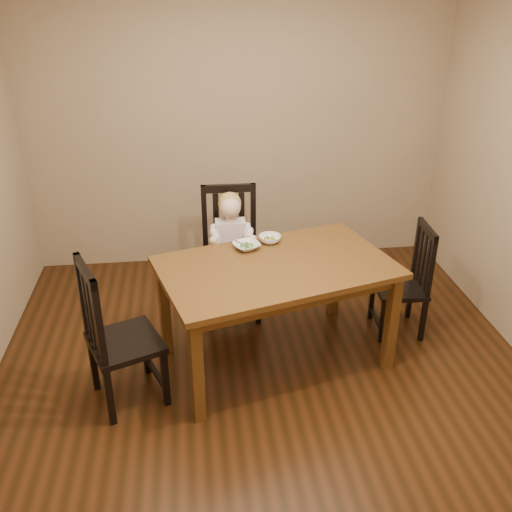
{
  "coord_description": "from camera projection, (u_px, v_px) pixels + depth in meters",
  "views": [
    {
      "loc": [
        -0.48,
        -3.35,
        2.68
      ],
      "look_at": [
        -0.04,
        0.25,
        0.87
      ],
      "focal_mm": 40.0,
      "sensor_mm": 36.0,
      "label": 1
    }
  ],
  "objects": [
    {
      "name": "room",
      "position": [
        267.0,
        205.0,
        3.62
      ],
      "size": [
        4.01,
        4.01,
        2.71
      ],
      "color": "#3F200D",
      "rests_on": "ground"
    },
    {
      "name": "dining_table",
      "position": [
        276.0,
        276.0,
        4.09
      ],
      "size": [
        1.84,
        1.38,
        0.82
      ],
      "rotation": [
        0.0,
        0.0,
        0.27
      ],
      "color": "#4D2D12",
      "rests_on": "room"
    },
    {
      "name": "chair_child",
      "position": [
        231.0,
        255.0,
        4.83
      ],
      "size": [
        0.48,
        0.46,
        1.11
      ],
      "rotation": [
        0.0,
        0.0,
        3.13
      ],
      "color": "black",
      "rests_on": "room"
    },
    {
      "name": "chair_left",
      "position": [
        116.0,
        337.0,
        3.77
      ],
      "size": [
        0.59,
        0.6,
        1.08
      ],
      "rotation": [
        0.0,
        0.0,
        -1.19
      ],
      "color": "black",
      "rests_on": "room"
    },
    {
      "name": "chair_right",
      "position": [
        406.0,
        282.0,
        4.58
      ],
      "size": [
        0.41,
        0.42,
        0.93
      ],
      "rotation": [
        0.0,
        0.0,
        1.51
      ],
      "color": "black",
      "rests_on": "room"
    },
    {
      "name": "toddler",
      "position": [
        231.0,
        242.0,
        4.72
      ],
      "size": [
        0.33,
        0.42,
        0.57
      ],
      "primitive_type": null,
      "rotation": [
        0.0,
        0.0,
        3.13
      ],
      "color": "white",
      "rests_on": "chair_child"
    },
    {
      "name": "bowl_peas",
      "position": [
        246.0,
        246.0,
        4.27
      ],
      "size": [
        0.25,
        0.25,
        0.05
      ],
      "primitive_type": "imported",
      "rotation": [
        0.0,
        0.0,
        0.4
      ],
      "color": "white",
      "rests_on": "dining_table"
    },
    {
      "name": "bowl_veg",
      "position": [
        270.0,
        239.0,
        4.37
      ],
      "size": [
        0.21,
        0.21,
        0.05
      ],
      "primitive_type": "imported",
      "rotation": [
        0.0,
        0.0,
        -0.25
      ],
      "color": "white",
      "rests_on": "dining_table"
    },
    {
      "name": "fork",
      "position": [
        242.0,
        245.0,
        4.23
      ],
      "size": [
        0.1,
        0.08,
        0.05
      ],
      "rotation": [
        0.0,
        0.0,
        0.97
      ],
      "color": "silver",
      "rests_on": "bowl_peas"
    }
  ]
}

